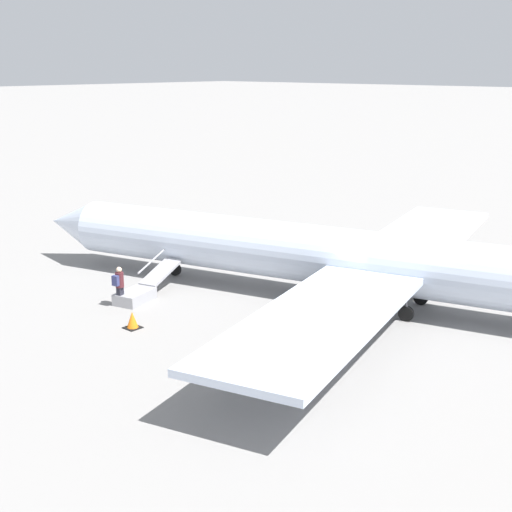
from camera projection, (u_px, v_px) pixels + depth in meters
The scene contains 5 objects.
ground_plane at pixel (350, 303), 31.06m from camera, with size 600.00×600.00×0.00m, color gray.
airplane_main at pixel (374, 261), 30.10m from camera, with size 33.68×26.27×6.71m.
boarding_stairs at pixel (140, 291), 31.40m from camera, with size 2.00×4.14×1.68m.
passenger at pixel (119, 284), 30.35m from camera, with size 0.41×0.56×1.74m.
traffic_cone_near_stairs at pixel (132, 320), 27.99m from camera, with size 0.61×0.61×0.68m.
Camera 1 is at (-16.54, 24.71, 10.05)m, focal length 50.00 mm.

